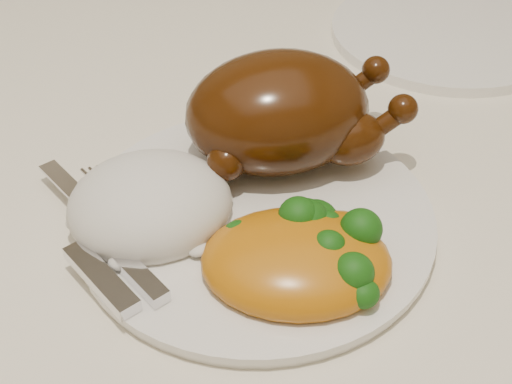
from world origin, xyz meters
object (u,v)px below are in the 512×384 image
object	(u,v)px
dining_table	(75,312)
roast_chicken	(283,112)
dinner_plate	(256,219)
side_plate	(445,32)

from	to	relation	value
dining_table	roast_chicken	xyz separation A→B (m)	(0.18, 0.00, 0.16)
dinner_plate	roast_chicken	distance (m)	0.08
dinner_plate	roast_chicken	world-z (taller)	roast_chicken
dining_table	dinner_plate	bearing A→B (deg)	-20.32
dining_table	side_plate	xyz separation A→B (m)	(0.41, 0.15, 0.11)
dining_table	side_plate	world-z (taller)	side_plate
dining_table	roast_chicken	world-z (taller)	roast_chicken
side_plate	roast_chicken	bearing A→B (deg)	-146.85
dinner_plate	roast_chicken	xyz separation A→B (m)	(0.04, 0.06, 0.05)
roast_chicken	dinner_plate	bearing A→B (deg)	-119.92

